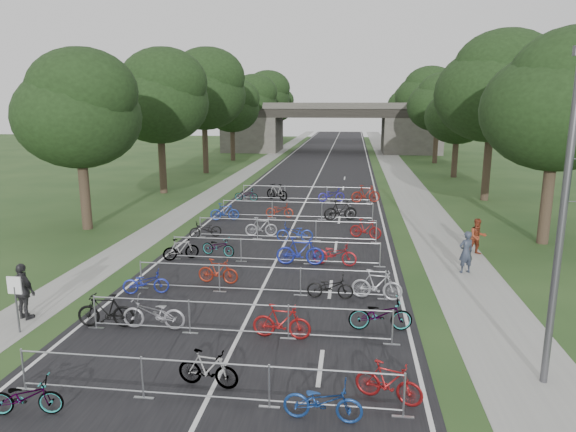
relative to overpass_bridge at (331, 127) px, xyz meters
name	(u,v)px	position (x,y,z in m)	size (l,w,h in m)	color
ground	(206,403)	(0.00, -65.00, -3.53)	(200.00, 200.00, 0.00)	#24411C
road	(324,163)	(0.00, -15.00, -3.53)	(11.00, 140.00, 0.01)	black
sidewalk_right	(393,164)	(8.00, -15.00, -3.53)	(3.00, 140.00, 0.01)	gray
sidewalk_left	(262,163)	(-7.50, -15.00, -3.53)	(2.00, 140.00, 0.01)	gray
lane_markings	(324,163)	(0.00, -15.00, -3.53)	(0.12, 140.00, 0.00)	silver
overpass_bridge	(331,127)	(0.00, 0.00, 0.00)	(31.00, 8.00, 7.05)	#44413D
lamppost	(564,219)	(8.33, -63.00, 0.75)	(0.61, 0.65, 8.21)	#4C4C51
park_sign	(15,294)	(-6.80, -62.00, -2.27)	(0.45, 0.06, 1.83)	#4C4C51
tree_left_0	(79,112)	(-11.39, -49.07, 2.96)	(6.72, 6.72, 10.25)	#33261C
tree_right_0	(560,104)	(13.11, -49.07, 3.39)	(7.17, 7.17, 10.93)	#33261C
tree_left_1	(160,99)	(-11.39, -37.07, 3.77)	(7.56, 7.56, 11.53)	#33261C
tree_right_1	(495,90)	(13.11, -37.07, 4.37)	(8.18, 8.18, 12.47)	#33261C
tree_left_2	(204,91)	(-11.39, -25.07, 4.58)	(8.40, 8.40, 12.81)	#33261C
tree_right_2	(459,114)	(13.11, -25.07, 2.41)	(6.16, 6.16, 9.39)	#33261C
tree_left_3	(233,107)	(-11.39, -13.07, 2.96)	(6.72, 6.72, 10.25)	#33261C
tree_right_3	(439,104)	(13.11, -13.07, 3.39)	(7.17, 7.17, 10.93)	#33261C
tree_left_4	(252,101)	(-11.39, -1.07, 3.77)	(7.56, 7.56, 11.53)	#33261C
tree_right_4	(426,96)	(13.11, -1.07, 4.37)	(8.18, 8.18, 12.47)	#33261C
tree_left_5	(265,96)	(-11.39, 10.93, 4.58)	(8.40, 8.40, 12.81)	#33261C
tree_right_5	(415,110)	(13.11, 10.93, 2.41)	(6.16, 6.16, 9.39)	#33261C
tree_left_6	(276,106)	(-11.39, 22.93, 2.96)	(6.72, 6.72, 10.25)	#33261C
tree_right_6	(408,103)	(13.11, 22.93, 3.39)	(7.17, 7.17, 10.93)	#33261C
barrier_row_0	(205,382)	(0.00, -65.00, -2.99)	(9.70, 0.08, 1.10)	#A1A4A9
barrier_row_1	(238,320)	(0.00, -61.40, -2.99)	(9.70, 0.08, 1.10)	#A1A4A9
barrier_row_2	(260,280)	(0.00, -57.80, -2.99)	(9.70, 0.08, 1.10)	#A1A4A9
barrier_row_3	(275,251)	(0.00, -54.00, -2.99)	(9.70, 0.08, 1.10)	#A1A4A9
barrier_row_4	(286,230)	(0.00, -50.00, -2.99)	(9.70, 0.08, 1.10)	#A1A4A9
barrier_row_5	(297,210)	(0.00, -45.00, -2.99)	(9.70, 0.08, 1.10)	#A1A4A9
barrier_row_6	(306,194)	(0.00, -39.00, -2.99)	(9.70, 0.08, 1.10)	#A1A4A9
bike_0	(26,397)	(-3.91, -65.96, -3.09)	(0.59, 1.68, 0.88)	#A1A4A9
bike_1	(208,369)	(-0.13, -64.29, -3.05)	(0.46, 1.62, 0.97)	#A1A4A9
bike_2	(323,402)	(2.80, -65.34, -3.06)	(0.62, 1.79, 0.94)	navy
bike_3	(389,382)	(4.30, -64.39, -3.04)	(0.47, 1.66, 1.00)	maroon
bike_4	(106,311)	(-4.30, -61.28, -2.98)	(0.52, 1.84, 1.11)	black
bike_5	(154,313)	(-2.75, -61.24, -3.01)	(0.70, 2.01, 1.05)	gray
bike_6	(282,322)	(1.33, -61.39, -2.99)	(0.51, 1.79, 1.08)	maroon
bike_7	(380,315)	(4.30, -60.41, -3.01)	(0.69, 1.98, 1.04)	#A1A4A9
bike_8	(146,282)	(-4.20, -58.32, -3.09)	(0.59, 1.70, 0.89)	#1C289C
bike_9	(218,271)	(-1.83, -56.88, -3.04)	(0.46, 1.64, 0.99)	maroon
bike_10	(330,287)	(2.63, -57.94, -3.09)	(0.59, 1.69, 0.89)	black
bike_11	(377,285)	(4.30, -57.83, -2.98)	(0.52, 1.84, 1.10)	#A5A6AC
bike_12	(181,249)	(-4.30, -54.04, -3.04)	(0.46, 1.64, 0.99)	#A1A4A9
bike_13	(218,247)	(-2.78, -53.23, -3.09)	(0.59, 1.68, 0.88)	#A1A4A9
bike_14	(300,251)	(1.15, -54.14, -2.90)	(0.59, 2.10, 1.26)	navy
bike_15	(335,254)	(2.65, -53.97, -3.02)	(0.68, 1.96, 1.03)	maroon
bike_16	(205,229)	(-4.30, -50.09, -3.09)	(0.59, 1.70, 0.90)	black
bike_17	(261,227)	(-1.43, -49.42, -3.02)	(0.48, 1.72, 1.03)	gray
bike_18	(295,233)	(0.47, -50.32, -3.04)	(0.65, 1.87, 0.98)	navy
bike_19	(366,229)	(4.09, -49.19, -3.02)	(0.48, 1.71, 1.03)	maroon
bike_20	(225,212)	(-4.30, -45.94, -3.01)	(0.50, 1.75, 1.05)	navy
bike_21	(280,210)	(-1.11, -44.72, -3.08)	(0.61, 1.74, 0.91)	maroon
bike_22	(340,210)	(2.66, -45.05, -2.92)	(0.57, 2.03, 1.22)	black
bike_23	(342,212)	(2.76, -44.87, -3.08)	(0.60, 1.71, 0.90)	gray
bike_24	(246,195)	(-4.30, -39.54, -3.08)	(0.60, 1.72, 0.90)	#A1A4A9
bike_25	(277,192)	(-2.13, -38.90, -2.94)	(0.56, 1.97, 1.18)	#A1A4A9
bike_26	(331,195)	(1.86, -39.03, -3.02)	(0.68, 1.94, 1.02)	#231C9C
bike_27	(366,194)	(4.30, -39.13, -2.90)	(0.59, 2.10, 1.26)	maroon
pedestrian_a	(466,252)	(8.10, -54.32, -2.64)	(0.65, 0.43, 1.79)	#2C3343
pedestrian_b	(477,237)	(9.20, -51.51, -2.68)	(0.83, 0.65, 1.72)	maroon
pedestrian_c	(23,292)	(-7.24, -61.02, -2.59)	(1.11, 0.46, 1.89)	#29282B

